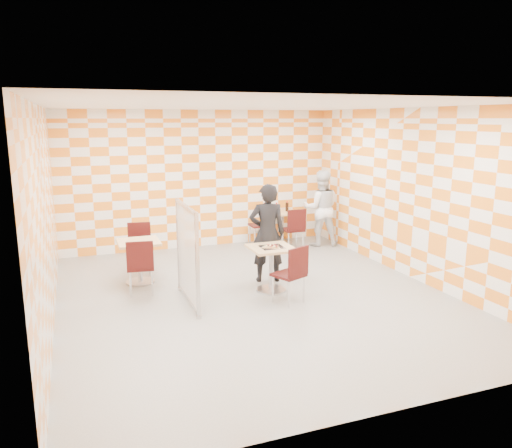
{
  "coord_description": "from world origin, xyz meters",
  "views": [
    {
      "loc": [
        -2.62,
        -7.15,
        2.8
      ],
      "look_at": [
        0.1,
        0.2,
        1.15
      ],
      "focal_mm": 35.0,
      "sensor_mm": 36.0,
      "label": 1
    }
  ],
  "objects_px": {
    "chair_second_front": "(295,226)",
    "partition": "(187,254)",
    "chair_second_side": "(263,221)",
    "main_table": "(271,261)",
    "soda_bottle": "(287,207)",
    "chair_empty_far": "(140,244)",
    "man_dark": "(267,233)",
    "chair_empty_near": "(140,263)",
    "man_white": "(321,208)",
    "empty_table": "(139,254)",
    "sport_bottle": "(277,207)",
    "second_table": "(282,222)",
    "chair_main_front": "(293,270)"
  },
  "relations": [
    {
      "from": "chair_second_front",
      "to": "partition",
      "type": "height_order",
      "value": "partition"
    },
    {
      "from": "chair_second_side",
      "to": "partition",
      "type": "relative_size",
      "value": 0.6
    },
    {
      "from": "main_table",
      "to": "soda_bottle",
      "type": "distance_m",
      "value": 3.28
    },
    {
      "from": "chair_empty_far",
      "to": "man_dark",
      "type": "bearing_deg",
      "value": -32.66
    },
    {
      "from": "soda_bottle",
      "to": "partition",
      "type": "bearing_deg",
      "value": -134.94
    },
    {
      "from": "chair_empty_near",
      "to": "chair_empty_far",
      "type": "distance_m",
      "value": 1.31
    },
    {
      "from": "main_table",
      "to": "man_white",
      "type": "bearing_deg",
      "value": 48.38
    },
    {
      "from": "empty_table",
      "to": "man_white",
      "type": "bearing_deg",
      "value": 17.12
    },
    {
      "from": "man_white",
      "to": "soda_bottle",
      "type": "distance_m",
      "value": 0.76
    },
    {
      "from": "chair_empty_far",
      "to": "sport_bottle",
      "type": "height_order",
      "value": "sport_bottle"
    },
    {
      "from": "main_table",
      "to": "chair_empty_far",
      "type": "bearing_deg",
      "value": 136.32
    },
    {
      "from": "chair_second_front",
      "to": "chair_empty_far",
      "type": "bearing_deg",
      "value": -173.27
    },
    {
      "from": "second_table",
      "to": "chair_empty_near",
      "type": "distance_m",
      "value": 4.2
    },
    {
      "from": "empty_table",
      "to": "sport_bottle",
      "type": "bearing_deg",
      "value": 28.17
    },
    {
      "from": "chair_main_front",
      "to": "chair_second_front",
      "type": "distance_m",
      "value": 3.2
    },
    {
      "from": "main_table",
      "to": "man_dark",
      "type": "relative_size",
      "value": 0.43
    },
    {
      "from": "chair_second_front",
      "to": "chair_empty_near",
      "type": "relative_size",
      "value": 1.0
    },
    {
      "from": "partition",
      "to": "man_white",
      "type": "xyz_separation_m",
      "value": [
        3.61,
        2.56,
        0.06
      ]
    },
    {
      "from": "main_table",
      "to": "second_table",
      "type": "distance_m",
      "value": 3.2
    },
    {
      "from": "partition",
      "to": "main_table",
      "type": "bearing_deg",
      "value": 4.05
    },
    {
      "from": "chair_empty_far",
      "to": "partition",
      "type": "bearing_deg",
      "value": -76.02
    },
    {
      "from": "second_table",
      "to": "soda_bottle",
      "type": "height_order",
      "value": "soda_bottle"
    },
    {
      "from": "soda_bottle",
      "to": "second_table",
      "type": "bearing_deg",
      "value": -178.2
    },
    {
      "from": "main_table",
      "to": "chair_empty_far",
      "type": "relative_size",
      "value": 0.81
    },
    {
      "from": "second_table",
      "to": "soda_bottle",
      "type": "bearing_deg",
      "value": 1.8
    },
    {
      "from": "man_dark",
      "to": "man_white",
      "type": "xyz_separation_m",
      "value": [
        2.06,
        1.95,
        -0.01
      ]
    },
    {
      "from": "chair_empty_far",
      "to": "man_dark",
      "type": "height_order",
      "value": "man_dark"
    },
    {
      "from": "chair_empty_near",
      "to": "partition",
      "type": "xyz_separation_m",
      "value": [
        0.63,
        -0.61,
        0.25
      ]
    },
    {
      "from": "chair_main_front",
      "to": "chair_second_side",
      "type": "height_order",
      "value": "same"
    },
    {
      "from": "empty_table",
      "to": "man_dark",
      "type": "relative_size",
      "value": 0.43
    },
    {
      "from": "chair_second_front",
      "to": "sport_bottle",
      "type": "distance_m",
      "value": 0.81
    },
    {
      "from": "man_dark",
      "to": "soda_bottle",
      "type": "relative_size",
      "value": 7.51
    },
    {
      "from": "second_table",
      "to": "partition",
      "type": "xyz_separation_m",
      "value": [
        -2.85,
        -2.97,
        0.28
      ]
    },
    {
      "from": "main_table",
      "to": "chair_empty_near",
      "type": "relative_size",
      "value": 0.81
    },
    {
      "from": "man_white",
      "to": "soda_bottle",
      "type": "relative_size",
      "value": 7.38
    },
    {
      "from": "main_table",
      "to": "chair_second_front",
      "type": "relative_size",
      "value": 0.81
    },
    {
      "from": "chair_empty_near",
      "to": "partition",
      "type": "bearing_deg",
      "value": -44.13
    },
    {
      "from": "chair_empty_far",
      "to": "sport_bottle",
      "type": "xyz_separation_m",
      "value": [
        3.22,
        1.14,
        0.29
      ]
    },
    {
      "from": "chair_main_front",
      "to": "sport_bottle",
      "type": "relative_size",
      "value": 4.62
    },
    {
      "from": "empty_table",
      "to": "chair_empty_near",
      "type": "xyz_separation_m",
      "value": [
        -0.06,
        -0.66,
        0.04
      ]
    },
    {
      "from": "chair_empty_near",
      "to": "partition",
      "type": "relative_size",
      "value": 0.6
    },
    {
      "from": "main_table",
      "to": "sport_bottle",
      "type": "bearing_deg",
      "value": 65.88
    },
    {
      "from": "chair_empty_far",
      "to": "soda_bottle",
      "type": "bearing_deg",
      "value": 17.12
    },
    {
      "from": "chair_second_side",
      "to": "chair_empty_far",
      "type": "height_order",
      "value": "same"
    },
    {
      "from": "second_table",
      "to": "soda_bottle",
      "type": "relative_size",
      "value": 3.26
    },
    {
      "from": "chair_empty_far",
      "to": "man_white",
      "type": "distance_m",
      "value": 4.15
    },
    {
      "from": "partition",
      "to": "soda_bottle",
      "type": "distance_m",
      "value": 4.2
    },
    {
      "from": "sport_bottle",
      "to": "soda_bottle",
      "type": "xyz_separation_m",
      "value": [
        0.23,
        -0.07,
        0.01
      ]
    },
    {
      "from": "chair_empty_near",
      "to": "man_dark",
      "type": "bearing_deg",
      "value": -0.03
    },
    {
      "from": "chair_empty_far",
      "to": "man_dark",
      "type": "relative_size",
      "value": 0.54
    }
  ]
}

